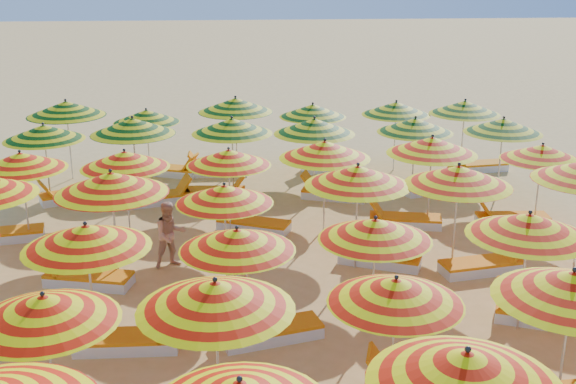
{
  "coord_description": "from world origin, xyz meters",
  "views": [
    {
      "loc": [
        -1.12,
        -13.47,
        6.23
      ],
      "look_at": [
        0.0,
        0.5,
        1.6
      ],
      "focal_mm": 45.0,
      "sensor_mm": 36.0,
      "label": 1
    }
  ],
  "objects_px": {
    "lounger_8": "(130,340)",
    "lounger_15": "(3,235)",
    "umbrella_10": "(573,286)",
    "umbrella_27": "(325,150)",
    "lounger_10": "(542,315)",
    "beachgoer_a": "(239,267)",
    "umbrella_15": "(375,229)",
    "umbrella_36": "(66,109)",
    "umbrella_24": "(21,161)",
    "umbrella_40": "(396,108)",
    "lounger_12": "(87,278)",
    "lounger_26": "(329,166)",
    "umbrella_7": "(44,309)",
    "umbrella_37": "(146,116)",
    "umbrella_41": "(465,107)",
    "lounger_9": "(269,332)",
    "lounger_22": "(332,193)",
    "lounger_27": "(477,166)",
    "lounger_20": "(160,198)",
    "umbrella_14": "(237,240)",
    "umbrella_8": "(215,296)",
    "umbrella_9": "(396,291)",
    "umbrella_33": "(314,126)",
    "umbrella_13": "(86,237)",
    "lounger_16": "(252,224)",
    "lounger_18": "(511,219)",
    "umbrella_25": "(125,160)",
    "umbrella_31": "(133,126)",
    "umbrella_26": "(229,157)",
    "beachgoer_b": "(170,235)",
    "umbrella_16": "(529,225)",
    "umbrella_32": "(232,126)",
    "lounger_23": "(432,186)",
    "lounger_13": "(382,258)",
    "umbrella_3": "(466,369)",
    "umbrella_22": "(458,176)",
    "umbrella_38": "(236,105)",
    "umbrella_39": "(313,111)",
    "lounger_19": "(72,195)",
    "lounger_25": "(217,170)",
    "umbrella_30": "(44,132)",
    "umbrella_19": "(111,183)",
    "umbrella_21": "(358,176)",
    "lounger_14": "(483,265)",
    "umbrella_35": "(503,126)",
    "umbrella_29": "(542,152)"
  },
  "relations": [
    {
      "from": "umbrella_40",
      "to": "beachgoer_b",
      "type": "distance_m",
      "value": 9.13
    },
    {
      "from": "umbrella_16",
      "to": "umbrella_35",
      "type": "bearing_deg",
      "value": 72.67
    },
    {
      "from": "umbrella_14",
      "to": "lounger_22",
      "type": "height_order",
      "value": "umbrella_14"
    },
    {
      "from": "umbrella_32",
      "to": "lounger_23",
      "type": "bearing_deg",
      "value": 1.07
    },
    {
      "from": "umbrella_33",
      "to": "lounger_10",
      "type": "bearing_deg",
      "value": -65.34
    },
    {
      "from": "umbrella_41",
      "to": "lounger_9",
      "type": "bearing_deg",
      "value": -123.38
    },
    {
      "from": "umbrella_26",
      "to": "umbrella_32",
      "type": "bearing_deg",
      "value": 87.87
    },
    {
      "from": "lounger_13",
      "to": "lounger_22",
      "type": "distance_m",
      "value": 4.4
    },
    {
      "from": "umbrella_7",
      "to": "lounger_10",
      "type": "bearing_deg",
      "value": 16.82
    },
    {
      "from": "lounger_27",
      "to": "umbrella_21",
      "type": "bearing_deg",
      "value": 46.81
    },
    {
      "from": "umbrella_13",
      "to": "umbrella_9",
      "type": "bearing_deg",
      "value": -24.23
    },
    {
      "from": "lounger_13",
      "to": "lounger_12",
      "type": "bearing_deg",
      "value": -151.74
    },
    {
      "from": "umbrella_25",
      "to": "lounger_12",
      "type": "relative_size",
      "value": 1.43
    },
    {
      "from": "umbrella_31",
      "to": "lounger_18",
      "type": "relative_size",
      "value": 1.63
    },
    {
      "from": "lounger_8",
      "to": "lounger_15",
      "type": "distance_m",
      "value": 6.13
    },
    {
      "from": "umbrella_27",
      "to": "lounger_20",
      "type": "xyz_separation_m",
      "value": [
        -4.05,
        2.27,
        -1.82
      ]
    },
    {
      "from": "umbrella_8",
      "to": "beachgoer_a",
      "type": "relative_size",
      "value": 1.75
    },
    {
      "from": "umbrella_40",
      "to": "lounger_12",
      "type": "distance_m",
      "value": 10.88
    },
    {
      "from": "beachgoer_b",
      "to": "umbrella_16",
      "type": "bearing_deg",
      "value": -50.0
    },
    {
      "from": "umbrella_26",
      "to": "umbrella_37",
      "type": "relative_size",
      "value": 0.95
    },
    {
      "from": "umbrella_37",
      "to": "umbrella_10",
      "type": "bearing_deg",
      "value": -60.27
    },
    {
      "from": "lounger_22",
      "to": "lounger_27",
      "type": "xyz_separation_m",
      "value": [
        4.72,
        2.24,
        0.0
      ]
    },
    {
      "from": "umbrella_19",
      "to": "umbrella_25",
      "type": "xyz_separation_m",
      "value": [
        -0.06,
        2.33,
        -0.19
      ]
    },
    {
      "from": "umbrella_8",
      "to": "umbrella_9",
      "type": "bearing_deg",
      "value": 6.93
    },
    {
      "from": "lounger_22",
      "to": "beachgoer_a",
      "type": "distance_m",
      "value": 6.42
    },
    {
      "from": "umbrella_13",
      "to": "umbrella_33",
      "type": "height_order",
      "value": "umbrella_33"
    },
    {
      "from": "umbrella_32",
      "to": "umbrella_41",
      "type": "relative_size",
      "value": 1.08
    },
    {
      "from": "lounger_9",
      "to": "lounger_19",
      "type": "bearing_deg",
      "value": -72.68
    },
    {
      "from": "umbrella_14",
      "to": "umbrella_19",
      "type": "distance_m",
      "value": 3.45
    },
    {
      "from": "umbrella_10",
      "to": "umbrella_22",
      "type": "relative_size",
      "value": 1.02
    },
    {
      "from": "umbrella_29",
      "to": "umbrella_39",
      "type": "distance_m",
      "value": 6.93
    },
    {
      "from": "lounger_10",
      "to": "beachgoer_a",
      "type": "distance_m",
      "value": 5.5
    },
    {
      "from": "lounger_26",
      "to": "umbrella_7",
      "type": "bearing_deg",
      "value": 56.01
    },
    {
      "from": "umbrella_14",
      "to": "lounger_8",
      "type": "distance_m",
      "value": 2.46
    },
    {
      "from": "umbrella_10",
      "to": "umbrella_27",
      "type": "xyz_separation_m",
      "value": [
        -2.41,
        7.38,
        -0.02
      ]
    },
    {
      "from": "umbrella_36",
      "to": "umbrella_24",
      "type": "bearing_deg",
      "value": -90.13
    },
    {
      "from": "umbrella_30",
      "to": "umbrella_36",
      "type": "relative_size",
      "value": 0.97
    },
    {
      "from": "umbrella_21",
      "to": "umbrella_26",
      "type": "height_order",
      "value": "umbrella_21"
    },
    {
      "from": "umbrella_22",
      "to": "umbrella_35",
      "type": "xyz_separation_m",
      "value": [
        2.66,
        4.64,
        -0.1
      ]
    },
    {
      "from": "umbrella_32",
      "to": "lounger_9",
      "type": "distance_m",
      "value": 7.79
    },
    {
      "from": "lounger_10",
      "to": "lounger_25",
      "type": "bearing_deg",
      "value": -36.36
    },
    {
      "from": "umbrella_15",
      "to": "lounger_8",
      "type": "xyz_separation_m",
      "value": [
        -4.14,
        -0.45,
        -1.67
      ]
    },
    {
      "from": "umbrella_38",
      "to": "umbrella_24",
      "type": "bearing_deg",
      "value": -133.66
    },
    {
      "from": "umbrella_39",
      "to": "lounger_10",
      "type": "relative_size",
      "value": 1.42
    },
    {
      "from": "umbrella_14",
      "to": "umbrella_15",
      "type": "bearing_deg",
      "value": 5.71
    },
    {
      "from": "umbrella_3",
      "to": "umbrella_31",
      "type": "relative_size",
      "value": 0.96
    },
    {
      "from": "umbrella_15",
      "to": "lounger_14",
      "type": "distance_m",
      "value": 3.8
    },
    {
      "from": "umbrella_19",
      "to": "umbrella_37",
      "type": "distance_m",
      "value": 7.25
    },
    {
      "from": "lounger_16",
      "to": "lounger_18",
      "type": "relative_size",
      "value": 1.03
    },
    {
      "from": "umbrella_24",
      "to": "umbrella_33",
      "type": "relative_size",
      "value": 1.08
    }
  ]
}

